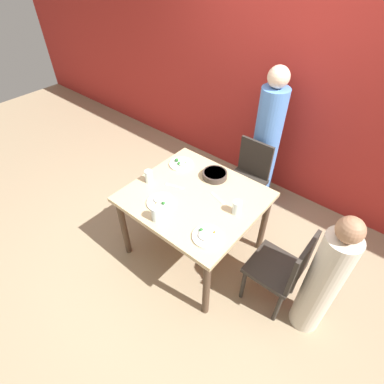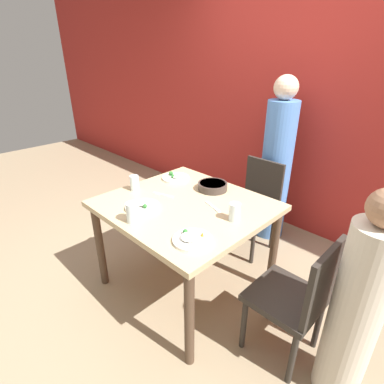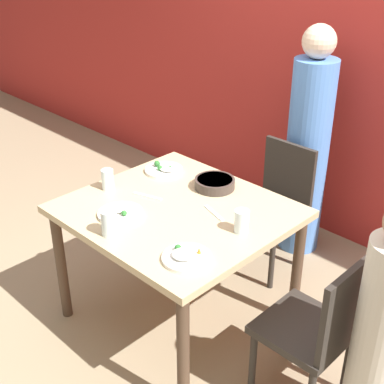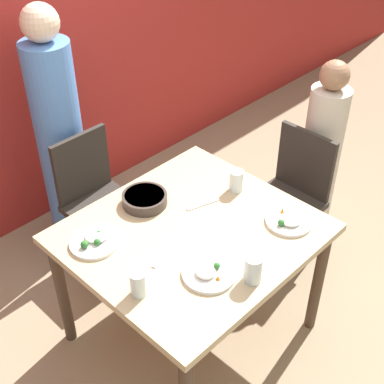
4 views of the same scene
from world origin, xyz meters
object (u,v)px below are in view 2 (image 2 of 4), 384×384
object	(u,v)px
chair_child_spot	(297,297)
person_child	(356,310)
bowl_curry	(213,186)
plate_rice_adult	(142,206)
person_adult	(276,167)
glass_water_tall	(235,212)
chair_adult_spot	(255,203)

from	to	relation	value
chair_child_spot	person_child	bearing A→B (deg)	90.00
bowl_curry	plate_rice_adult	bearing A→B (deg)	-103.95
person_adult	bowl_curry	world-z (taller)	person_adult
bowl_curry	glass_water_tall	world-z (taller)	glass_water_tall
chair_child_spot	person_child	world-z (taller)	person_child
person_child	plate_rice_adult	size ratio (longest dim) A/B	5.18
bowl_curry	plate_rice_adult	xyz separation A→B (m)	(-0.14, -0.58, -0.02)
plate_rice_adult	chair_child_spot	bearing A→B (deg)	15.19
chair_adult_spot	person_adult	xyz separation A→B (m)	(-0.00, 0.32, 0.28)
person_adult	person_child	world-z (taller)	person_adult
chair_child_spot	person_child	distance (m)	0.32
person_child	bowl_curry	distance (m)	1.26
chair_adult_spot	chair_child_spot	xyz separation A→B (m)	(0.85, -0.82, 0.00)
person_child	glass_water_tall	bearing A→B (deg)	177.72
person_adult	bowl_curry	bearing A→B (deg)	-94.47
chair_adult_spot	person_child	distance (m)	1.41
person_adult	plate_rice_adult	bearing A→B (deg)	-98.37
chair_adult_spot	plate_rice_adult	bearing A→B (deg)	-100.70
person_adult	glass_water_tall	size ratio (longest dim) A/B	13.15
chair_child_spot	bowl_curry	distance (m)	1.01
chair_child_spot	plate_rice_adult	bearing A→B (deg)	-74.81
chair_child_spot	bowl_curry	xyz separation A→B (m)	(-0.91, 0.29, 0.32)
bowl_curry	glass_water_tall	bearing A→B (deg)	-31.92
chair_child_spot	person_adult	xyz separation A→B (m)	(-0.85, 1.14, 0.28)
person_adult	glass_water_tall	distance (m)	1.16
chair_child_spot	bowl_curry	bearing A→B (deg)	-107.56
person_child	glass_water_tall	world-z (taller)	person_child
glass_water_tall	person_adult	bearing A→B (deg)	107.44
person_adult	person_child	distance (m)	1.62
plate_rice_adult	person_adult	bearing A→B (deg)	81.63
person_adult	bowl_curry	size ratio (longest dim) A/B	6.79
chair_child_spot	glass_water_tall	xyz separation A→B (m)	(-0.50, 0.03, 0.35)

